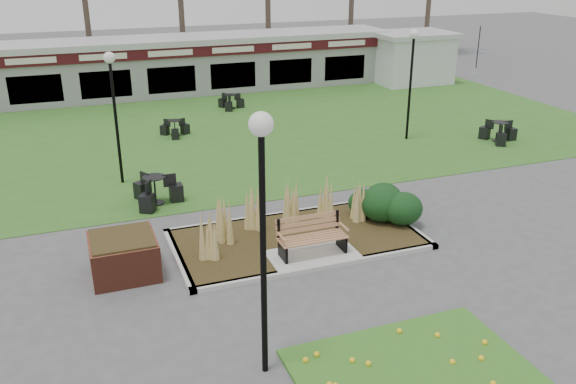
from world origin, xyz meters
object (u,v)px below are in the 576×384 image
object	(u,v)px
food_pavilion	(166,65)
bistro_set_a	(175,131)
lamp_post_near_left	(262,191)
bistro_set_c	(155,195)
lamp_post_mid_right	(412,60)
bistro_set_b	(231,104)
patio_umbrella	(476,62)
bistro_set_d	(499,135)
park_bench	(311,235)
brick_planter	(124,256)
lamp_post_mid_left	(113,89)
service_hut	(411,57)

from	to	relation	value
food_pavilion	bistro_set_a	distance (m)	8.24
lamp_post_near_left	bistro_set_c	distance (m)	9.10
lamp_post_mid_right	bistro_set_b	world-z (taller)	lamp_post_mid_right
patio_umbrella	bistro_set_d	bearing A→B (deg)	-121.24
bistro_set_d	patio_umbrella	size ratio (longest dim) A/B	0.67
park_bench	brick_planter	distance (m)	4.47
brick_planter	bistro_set_b	distance (m)	15.97
lamp_post_mid_left	lamp_post_mid_right	distance (m)	11.30
bistro_set_a	lamp_post_mid_right	bearing A→B (deg)	-23.06
brick_planter	service_hut	bearing A→B (deg)	43.52
lamp_post_mid_left	bistro_set_b	bearing A→B (deg)	54.44
park_bench	bistro_set_d	xyz separation A→B (m)	(10.68, 6.40, -0.31)
patio_umbrella	bistro_set_b	bearing A→B (deg)	179.50
lamp_post_near_left	bistro_set_b	distance (m)	19.87
brick_planter	bistro_set_b	bearing A→B (deg)	65.58
bistro_set_a	bistro_set_b	world-z (taller)	bistro_set_b
bistro_set_a	bistro_set_d	distance (m)	12.94
park_bench	patio_umbrella	world-z (taller)	patio_umbrella
park_bench	bistro_set_b	bearing A→B (deg)	81.81
bistro_set_b	lamp_post_mid_left	bearing A→B (deg)	-125.56
park_bench	food_pavilion	distance (m)	19.73
service_hut	lamp_post_mid_left	size ratio (longest dim) A/B	1.04
bistro_set_d	patio_umbrella	distance (m)	10.32
service_hut	bistro_set_d	distance (m)	11.76
lamp_post_mid_right	bistro_set_b	distance (m)	9.46
park_bench	patio_umbrella	distance (m)	22.06
service_hut	bistro_set_c	world-z (taller)	service_hut
park_bench	bistro_set_d	distance (m)	12.45
lamp_post_near_left	lamp_post_mid_left	distance (m)	10.76
lamp_post_mid_left	service_hut	bearing A→B (deg)	32.07
bistro_set_a	bistro_set_c	distance (m)	7.16
bistro_set_b	patio_umbrella	world-z (taller)	patio_umbrella
park_bench	lamp_post_mid_right	distance (m)	11.23
brick_planter	bistro_set_c	world-z (taller)	brick_planter
bistro_set_b	food_pavilion	bearing A→B (deg)	116.46
bistro_set_d	bistro_set_c	bearing A→B (deg)	-173.17
lamp_post_mid_right	patio_umbrella	bearing A→B (deg)	40.11
brick_planter	lamp_post_near_left	bearing A→B (deg)	-66.64
lamp_post_mid_left	bistro_set_d	xyz separation A→B (m)	(14.46, -0.53, -2.80)
food_pavilion	lamp_post_near_left	size ratio (longest dim) A/B	5.14
lamp_post_near_left	lamp_post_mid_left	bearing A→B (deg)	97.06
bistro_set_c	patio_umbrella	size ratio (longest dim) A/B	0.73
park_bench	lamp_post_near_left	size ratio (longest dim) A/B	0.36
lamp_post_mid_right	patio_umbrella	xyz separation A→B (m)	(8.53, 7.19, -1.74)
service_hut	lamp_post_near_left	bearing A→B (deg)	-126.58
lamp_post_near_left	bistro_set_d	size ratio (longest dim) A/B	3.23
food_pavilion	bistro_set_a	size ratio (longest dim) A/B	20.40
patio_umbrella	park_bench	bearing A→B (deg)	-136.52
lamp_post_mid_left	park_bench	bearing A→B (deg)	-61.38
service_hut	brick_planter	bearing A→B (deg)	-136.48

